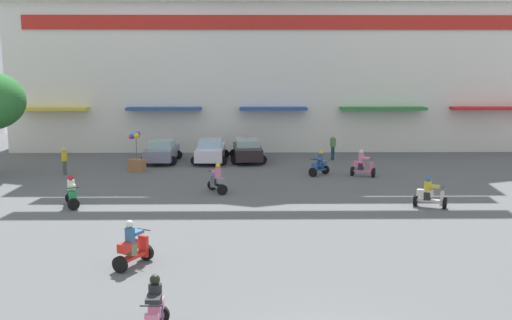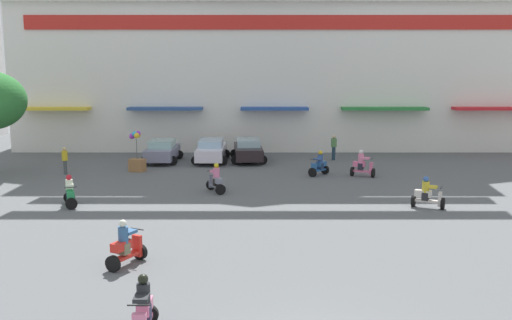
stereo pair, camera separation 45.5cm
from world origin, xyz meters
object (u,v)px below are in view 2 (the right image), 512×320
(scooter_rider_1, at_px, (364,166))
(scooter_rider_7, at_px, (72,193))
(scooter_rider_4, at_px, (128,246))
(pedestrian_1, at_px, (67,159))
(pedestrian_0, at_px, (336,146))
(balloon_vendor_cart, at_px, (139,155))
(scooter_rider_3, at_px, (430,195))
(parked_car_1, at_px, (213,150))
(parked_car_0, at_px, (164,151))
(parked_car_2, at_px, (250,150))
(scooter_rider_0, at_px, (218,180))
(scooter_rider_8, at_px, (321,165))
(scooter_rider_5, at_px, (145,311))

(scooter_rider_1, distance_m, scooter_rider_7, 16.08)
(scooter_rider_4, distance_m, scooter_rider_7, 8.93)
(scooter_rider_4, distance_m, pedestrian_1, 16.92)
(scooter_rider_4, height_order, pedestrian_0, pedestrian_0)
(scooter_rider_7, distance_m, balloon_vendor_cart, 8.63)
(scooter_rider_3, bearing_deg, scooter_rider_1, 102.42)
(parked_car_1, xyz_separation_m, scooter_rider_3, (10.63, -12.33, -0.18))
(parked_car_0, relative_size, parked_car_1, 0.89)
(parked_car_2, xyz_separation_m, scooter_rider_0, (-1.50, -9.39, -0.14))
(parked_car_2, bearing_deg, parked_car_1, -175.04)
(scooter_rider_0, bearing_deg, parked_car_1, 95.80)
(scooter_rider_8, bearing_deg, parked_car_2, 130.08)
(parked_car_1, height_order, scooter_rider_3, parked_car_1)
(scooter_rider_4, bearing_deg, scooter_rider_3, 32.34)
(parked_car_2, xyz_separation_m, balloon_vendor_cart, (-6.62, -3.67, 0.21))
(parked_car_2, relative_size, pedestrian_0, 2.61)
(scooter_rider_1, distance_m, scooter_rider_8, 2.46)
(scooter_rider_3, xyz_separation_m, pedestrian_0, (-2.47, 12.95, 0.38))
(scooter_rider_4, bearing_deg, pedestrian_0, 65.42)
(scooter_rider_8, bearing_deg, scooter_rider_7, -149.09)
(scooter_rider_1, bearing_deg, scooter_rider_8, 171.79)
(scooter_rider_1, distance_m, scooter_rider_5, 21.38)
(scooter_rider_0, distance_m, scooter_rider_8, 7.19)
(scooter_rider_7, distance_m, pedestrian_1, 8.04)
(scooter_rider_3, xyz_separation_m, scooter_rider_4, (-11.82, -7.49, 0.06))
(scooter_rider_3, height_order, balloon_vendor_cart, balloon_vendor_cart)
(parked_car_1, relative_size, pedestrian_1, 2.78)
(scooter_rider_7, distance_m, scooter_rider_8, 14.09)
(scooter_rider_3, height_order, scooter_rider_8, scooter_rider_8)
(parked_car_0, distance_m, scooter_rider_7, 12.04)
(scooter_rider_0, xyz_separation_m, scooter_rider_5, (-0.64, -15.43, -0.00))
(scooter_rider_0, height_order, scooter_rider_3, scooter_rider_0)
(parked_car_2, relative_size, scooter_rider_0, 2.90)
(scooter_rider_5, bearing_deg, parked_car_1, 90.67)
(parked_car_2, height_order, balloon_vendor_cart, balloon_vendor_cart)
(parked_car_2, distance_m, scooter_rider_8, 6.48)
(scooter_rider_0, relative_size, pedestrian_1, 0.95)
(scooter_rider_3, relative_size, scooter_rider_4, 0.97)
(scooter_rider_5, relative_size, scooter_rider_8, 1.04)
(scooter_rider_7, height_order, balloon_vendor_cart, balloon_vendor_cart)
(parked_car_2, xyz_separation_m, scooter_rider_4, (-3.62, -20.03, -0.11))
(scooter_rider_0, height_order, scooter_rider_4, scooter_rider_4)
(scooter_rider_8, bearing_deg, pedestrian_1, 178.72)
(scooter_rider_0, relative_size, scooter_rider_7, 0.98)
(scooter_rider_1, height_order, scooter_rider_7, scooter_rider_1)
(parked_car_0, height_order, scooter_rider_1, scooter_rider_1)
(parked_car_0, xyz_separation_m, scooter_rider_5, (3.48, -24.43, -0.13))
(scooter_rider_0, xyz_separation_m, pedestrian_0, (7.22, 9.79, 0.35))
(scooter_rider_3, bearing_deg, scooter_rider_5, -130.11)
(pedestrian_1, bearing_deg, scooter_rider_5, -67.22)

